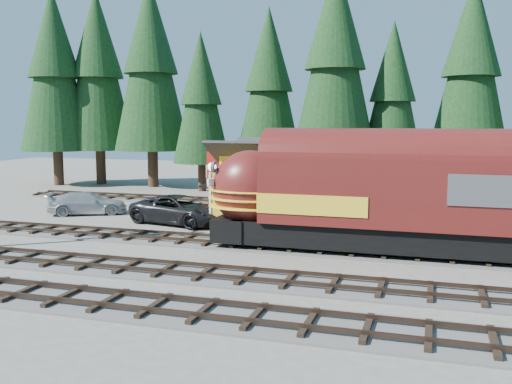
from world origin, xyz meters
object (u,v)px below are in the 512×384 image
(locomotive, at_px, (368,199))
(pickup_truck_b, at_px, (87,203))
(depot, at_px, (321,178))
(caboose, at_px, (272,173))
(pickup_truck_a, at_px, (180,210))

(locomotive, relative_size, pickup_truck_b, 3.19)
(depot, distance_m, caboose, 9.16)
(caboose, distance_m, pickup_truck_b, 13.61)
(caboose, height_order, pickup_truck_a, caboose)
(pickup_truck_b, bearing_deg, pickup_truck_a, -129.19)
(locomotive, relative_size, caboose, 1.80)
(caboose, relative_size, pickup_truck_a, 1.46)
(caboose, bearing_deg, locomotive, -57.78)
(caboose, bearing_deg, pickup_truck_a, -109.30)
(locomotive, bearing_deg, caboose, 122.22)
(depot, bearing_deg, locomotive, -61.08)
(pickup_truck_a, height_order, pickup_truck_b, pickup_truck_a)
(locomotive, height_order, caboose, caboose)
(depot, height_order, pickup_truck_a, depot)
(locomotive, bearing_deg, depot, 118.92)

